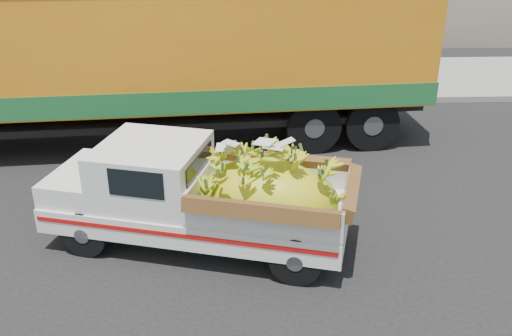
{
  "coord_description": "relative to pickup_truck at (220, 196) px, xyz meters",
  "views": [
    {
      "loc": [
        2.01,
        -7.32,
        4.53
      ],
      "look_at": [
        2.33,
        0.29,
        1.05
      ],
      "focal_mm": 40.0,
      "sensor_mm": 36.0,
      "label": 1
    }
  ],
  "objects": [
    {
      "name": "ground",
      "position": [
        -1.8,
        0.11,
        -0.81
      ],
      "size": [
        100.0,
        100.0,
        0.0
      ],
      "primitive_type": "plane",
      "color": "black",
      "rests_on": "ground"
    },
    {
      "name": "curb",
      "position": [
        -1.8,
        6.64,
        -0.74
      ],
      "size": [
        60.0,
        0.25,
        0.15
      ],
      "primitive_type": "cube",
      "color": "gray",
      "rests_on": "ground"
    },
    {
      "name": "sidewalk",
      "position": [
        -1.8,
        8.74,
        -0.74
      ],
      "size": [
        60.0,
        4.0,
        0.14
      ],
      "primitive_type": "cube",
      "color": "gray",
      "rests_on": "ground"
    },
    {
      "name": "pickup_truck",
      "position": [
        0.0,
        0.0,
        0.0
      ],
      "size": [
        4.56,
        2.65,
        1.51
      ],
      "rotation": [
        0.0,
        0.0,
        -0.27
      ],
      "color": "black",
      "rests_on": "ground"
    },
    {
      "name": "semi_trailer",
      "position": [
        -1.74,
        4.19,
        1.31
      ],
      "size": [
        12.04,
        3.48,
        3.8
      ],
      "rotation": [
        0.0,
        0.0,
        0.08
      ],
      "color": "black",
      "rests_on": "ground"
    }
  ]
}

